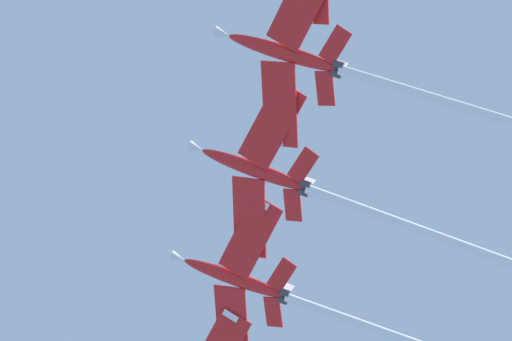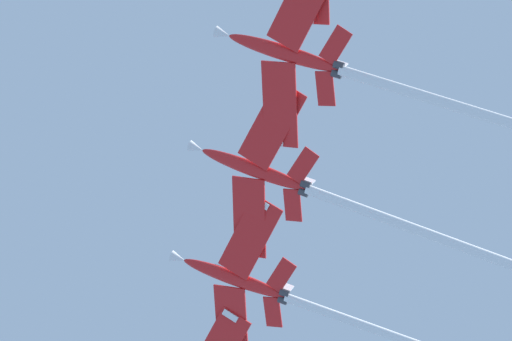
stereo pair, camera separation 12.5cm
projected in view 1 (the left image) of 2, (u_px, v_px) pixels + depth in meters
name	position (u px, v px, depth m)	size (l,w,h in m)	color
jet_inner_left	(350.00, 73.00, 110.98)	(35.64, 19.73, 15.49)	red
jet_centre	(318.00, 193.00, 116.12)	(36.50, 19.62, 16.03)	red
jet_inner_right	(283.00, 296.00, 121.00)	(34.27, 19.74, 14.11)	red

